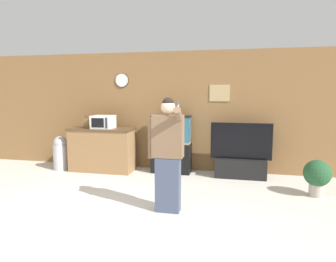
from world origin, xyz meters
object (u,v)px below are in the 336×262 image
(counter_island, at_px, (102,149))
(aquarium_on_stand, at_px, (171,144))
(knife_block, at_px, (87,123))
(tv_on_stand, at_px, (240,162))
(trash_bin, at_px, (61,152))
(potted_plant, at_px, (317,175))
(person_standing, at_px, (167,153))
(microwave, at_px, (103,122))

(counter_island, height_order, aquarium_on_stand, aquarium_on_stand)
(knife_block, distance_m, tv_on_stand, 3.36)
(aquarium_on_stand, relative_size, trash_bin, 1.64)
(knife_block, bearing_deg, potted_plant, -8.92)
(tv_on_stand, xyz_separation_m, person_standing, (-1.07, -2.03, 0.54))
(person_standing, bearing_deg, potted_plant, 26.67)
(trash_bin, bearing_deg, counter_island, 5.37)
(microwave, height_order, knife_block, knife_block)
(counter_island, relative_size, tv_on_stand, 1.16)
(person_standing, bearing_deg, aquarium_on_stand, 100.30)
(aquarium_on_stand, xyz_separation_m, person_standing, (0.38, -2.09, 0.24))
(counter_island, height_order, person_standing, person_standing)
(knife_block, height_order, trash_bin, knife_block)
(potted_plant, relative_size, trash_bin, 0.81)
(counter_island, relative_size, aquarium_on_stand, 1.15)
(microwave, relative_size, knife_block, 1.41)
(trash_bin, bearing_deg, microwave, 2.69)
(tv_on_stand, bearing_deg, knife_block, -176.93)
(counter_island, xyz_separation_m, knife_block, (-0.32, -0.05, 0.59))
(aquarium_on_stand, relative_size, potted_plant, 2.01)
(person_standing, xyz_separation_m, trash_bin, (-2.85, 1.81, -0.47))
(person_standing, distance_m, trash_bin, 3.41)
(aquarium_on_stand, bearing_deg, tv_on_stand, -2.60)
(counter_island, height_order, tv_on_stand, tv_on_stand)
(knife_block, bearing_deg, counter_island, 9.33)
(aquarium_on_stand, height_order, tv_on_stand, aquarium_on_stand)
(microwave, xyz_separation_m, tv_on_stand, (2.90, 0.17, -0.76))
(aquarium_on_stand, height_order, person_standing, person_standing)
(aquarium_on_stand, bearing_deg, knife_block, -172.48)
(microwave, distance_m, tv_on_stand, 3.00)
(tv_on_stand, xyz_separation_m, trash_bin, (-3.91, -0.21, 0.06))
(knife_block, distance_m, potted_plant, 4.60)
(counter_island, xyz_separation_m, aquarium_on_stand, (1.51, 0.19, 0.14))
(person_standing, bearing_deg, knife_block, 140.01)
(potted_plant, bearing_deg, aquarium_on_stand, 160.45)
(microwave, bearing_deg, potted_plant, -9.85)
(microwave, bearing_deg, counter_island, 144.03)
(microwave, bearing_deg, person_standing, -45.47)
(tv_on_stand, relative_size, person_standing, 0.74)
(trash_bin, bearing_deg, aquarium_on_stand, 6.45)
(person_standing, bearing_deg, trash_bin, 147.53)
(aquarium_on_stand, distance_m, trash_bin, 2.50)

